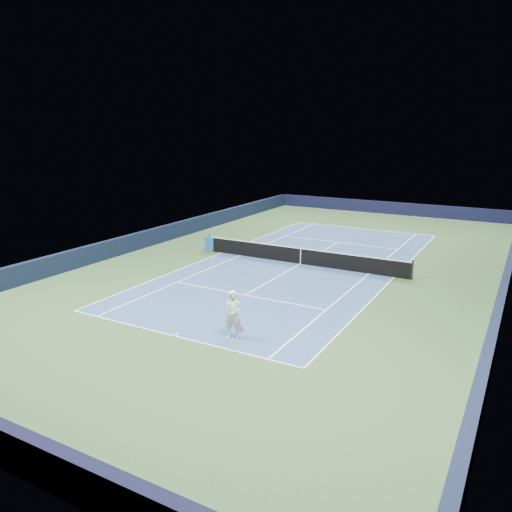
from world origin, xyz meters
The scene contains 19 objects.
ground centered at (0.00, 0.00, 0.00)m, with size 40.00×40.00×0.00m, color #2F4E2A.
wall_far centered at (0.00, 19.82, 0.55)m, with size 22.00×0.35×1.10m, color black.
wall_right centered at (10.82, 0.00, 0.55)m, with size 0.35×40.00×1.10m, color #111933.
wall_left centered at (-10.82, 0.00, 0.55)m, with size 0.35×40.00×1.10m, color #101932.
court_surface centered at (0.00, 0.00, 0.00)m, with size 10.97×23.77×0.01m, color #2C4C7D.
baseline_far centered at (0.00, 11.88, 0.01)m, with size 10.97×0.08×0.00m, color white.
baseline_near centered at (0.00, -11.88, 0.01)m, with size 10.97×0.08×0.00m, color white.
sideline_doubles_right centered at (5.49, 0.00, 0.01)m, with size 0.08×23.77×0.00m, color white.
sideline_doubles_left centered at (-5.49, 0.00, 0.01)m, with size 0.08×23.77×0.00m, color white.
sideline_singles_right centered at (4.12, 0.00, 0.01)m, with size 0.08×23.77×0.00m, color white.
sideline_singles_left centered at (-4.12, 0.00, 0.01)m, with size 0.08×23.77×0.00m, color white.
service_line_far centered at (0.00, 6.40, 0.01)m, with size 8.23×0.08×0.00m, color white.
service_line_near centered at (0.00, -6.40, 0.01)m, with size 8.23×0.08×0.00m, color white.
center_service_line centered at (0.00, 0.00, 0.01)m, with size 0.08×12.80×0.00m, color white.
center_mark_far centered at (0.00, 11.73, 0.01)m, with size 0.08×0.30×0.00m, color white.
center_mark_near centered at (0.00, -11.73, 0.01)m, with size 0.08×0.30×0.00m, color white.
tennis_net centered at (0.00, 0.00, 0.50)m, with size 12.90×0.10×1.07m.
sponsor_cube centered at (-6.40, 0.07, 0.48)m, with size 0.66×0.61×0.95m.
tennis_player centered at (2.08, -10.87, 0.93)m, with size 0.88×1.35×2.23m.
Camera 1 is at (11.47, -25.90, 7.85)m, focal length 35.00 mm.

